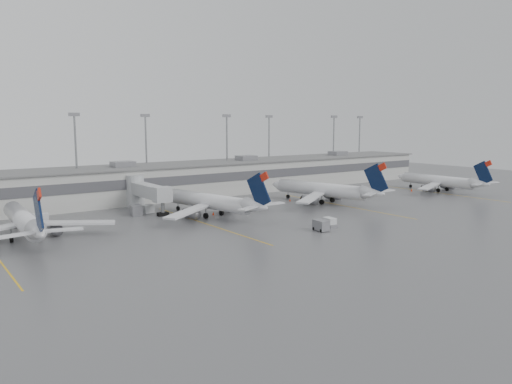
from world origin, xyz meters
TOP-DOWN VIEW (x-y plane):
  - ground at (0.00, 0.00)m, footprint 260.00×260.00m
  - terminal at (-0.01, 57.98)m, footprint 152.00×17.00m
  - light_masts at (0.00, 63.75)m, footprint 142.40×8.00m
  - jet_bridge_right at (-20.50, 45.72)m, footprint 4.00×17.20m
  - stand_markings at (-0.00, 24.00)m, footprint 105.25×40.00m
  - jet_far_left at (-47.06, 29.92)m, footprint 27.40×30.74m
  - jet_mid_left at (-13.04, 29.48)m, footprint 26.70×30.24m
  - jet_mid_right at (16.70, 28.61)m, footprint 27.45×31.10m
  - jet_far_right at (55.65, 24.61)m, footprint 25.61×28.69m
  - baggage_tug at (-1.28, 8.63)m, footprint 2.03×2.88m
  - baggage_cart at (-4.48, 7.43)m, footprint 1.96×3.05m
  - gse_uld_a at (-42.05, 42.14)m, footprint 2.77×1.99m
  - gse_uld_b at (-21.63, 40.83)m, footprint 2.70×2.17m
  - gse_uld_c at (28.16, 44.78)m, footprint 2.56×1.82m
  - gse_loader at (-24.56, 39.77)m, footprint 2.59×3.56m
  - cone_a at (-45.56, 38.64)m, footprint 0.45×0.45m
  - cone_b at (-11.92, 30.85)m, footprint 0.44×0.44m
  - cone_c at (11.96, 35.54)m, footprint 0.38×0.38m
  - cone_d at (49.27, 29.25)m, footprint 0.48×0.48m

SIDE VIEW (x-z plane):
  - ground at x=0.00m, z-range 0.00..0.00m
  - stand_markings at x=0.00m, z-range 0.00..0.01m
  - cone_c at x=11.96m, z-range 0.00..0.60m
  - cone_b at x=-11.92m, z-range 0.00..0.71m
  - cone_a at x=-45.56m, z-range 0.00..0.71m
  - cone_d at x=49.27m, z-range 0.00..0.76m
  - baggage_tug at x=-1.28m, z-range -0.19..1.55m
  - gse_uld_b at x=-21.63m, z-range 0.00..1.66m
  - gse_uld_c at x=28.16m, z-range 0.00..1.73m
  - gse_uld_a at x=-42.05m, z-range 0.00..1.85m
  - baggage_cart at x=-4.48m, z-range 0.04..1.89m
  - gse_loader at x=-24.56m, z-range 0.00..2.03m
  - jet_far_right at x=55.65m, z-range -1.76..7.53m
  - jet_mid_left at x=-13.04m, z-range -1.87..8.03m
  - jet_far_left at x=-47.06m, z-range -1.88..8.06m
  - jet_mid_right at x=16.70m, z-range -1.93..8.26m
  - jet_bridge_right at x=-20.50m, z-range 0.37..7.37m
  - terminal at x=-0.01m, z-range -0.55..8.90m
  - light_masts at x=0.00m, z-range 1.73..22.33m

